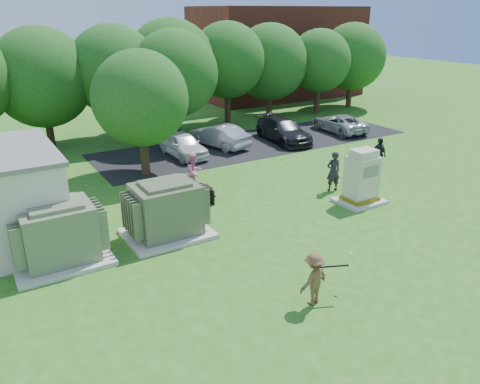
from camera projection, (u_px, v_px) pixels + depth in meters
ground at (305, 269)px, 14.89m from camera, size 120.00×120.00×0.00m
brick_building at (277, 52)px, 43.64m from camera, size 15.00×8.00×8.00m
parking_strip at (257, 143)px, 29.02m from camera, size 20.00×6.00×0.01m
transformer_left at (59, 235)px, 14.98m from camera, size 3.00×2.40×2.07m
transformer_right at (166, 211)px, 16.77m from camera, size 3.00×2.40×2.07m
generator_cabinet at (361, 180)px, 19.68m from camera, size 1.92×1.57×2.34m
picnic_table at (193, 195)px, 19.73m from camera, size 1.58×1.19×0.68m
batter at (314, 279)px, 12.89m from camera, size 1.10×0.75×1.56m
person_by_generator at (333, 171)px, 21.04m from camera, size 0.75×0.58×1.84m
person_at_picnic at (194, 172)px, 21.09m from camera, size 1.02×0.91×1.75m
person_walking_right at (379, 154)px, 23.89m from camera, size 0.57×1.04×1.68m
car_white at (183, 145)px, 26.16m from camera, size 1.68×3.95×1.33m
car_silver_a at (219, 136)px, 27.94m from camera, size 2.44×4.33×1.35m
car_dark at (283, 130)px, 29.11m from camera, size 2.48×4.99×1.39m
car_silver_b at (339, 123)px, 31.41m from camera, size 2.31×4.45×1.20m
batting_equipment at (334, 265)px, 13.10m from camera, size 1.46×0.44×0.15m
tree_row at (143, 71)px, 28.96m from camera, size 41.30×13.30×7.30m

